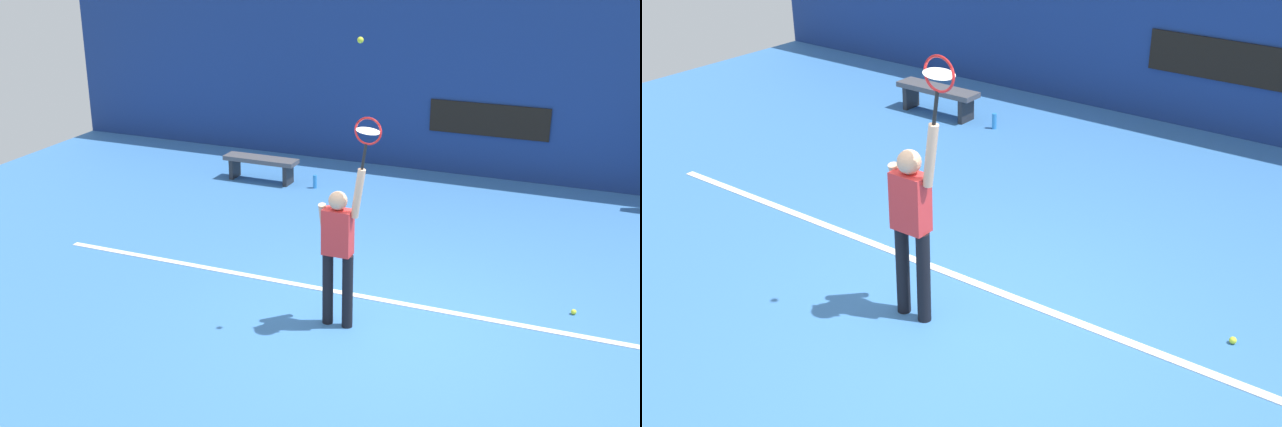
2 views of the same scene
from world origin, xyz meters
TOP-DOWN VIEW (x-y plane):
  - ground_plane at (0.00, 0.00)m, footprint 18.00×18.00m
  - back_wall at (0.00, 6.28)m, footprint 18.00×0.20m
  - sponsor_banner_center at (0.00, 6.16)m, footprint 2.20×0.03m
  - court_baseline at (0.00, 0.58)m, footprint 10.00×0.10m
  - tennis_player at (-0.47, -0.22)m, footprint 0.57×0.31m
  - tennis_racket at (-0.13, -0.22)m, footprint 0.35×0.27m
  - tennis_ball at (-0.24, -0.21)m, footprint 0.07×0.07m
  - court_bench at (-3.78, 4.37)m, footprint 1.40×0.36m
  - water_bottle at (-2.70, 4.37)m, footprint 0.07×0.07m
  - spare_ball at (2.13, 1.14)m, footprint 0.07×0.07m

SIDE VIEW (x-z plane):
  - ground_plane at x=0.00m, z-range 0.00..0.00m
  - court_baseline at x=0.00m, z-range 0.00..0.01m
  - spare_ball at x=2.13m, z-range 0.00..0.07m
  - water_bottle at x=-2.70m, z-range 0.00..0.24m
  - court_bench at x=-3.78m, z-range 0.11..0.56m
  - tennis_player at x=-0.47m, z-range 0.02..2.01m
  - sponsor_banner_center at x=0.00m, z-range 0.80..1.40m
  - back_wall at x=0.00m, z-range 0.00..3.59m
  - tennis_racket at x=-0.13m, z-range 2.08..2.70m
  - tennis_ball at x=-0.24m, z-range 3.36..3.42m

